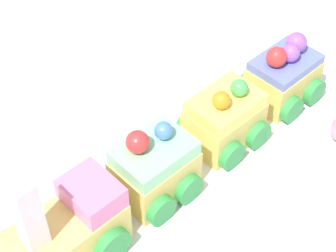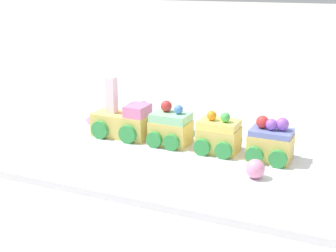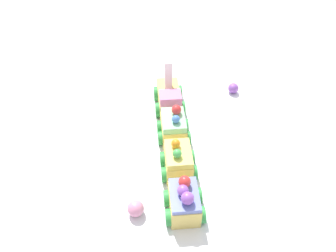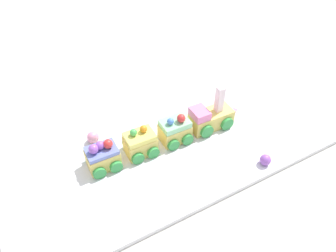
% 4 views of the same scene
% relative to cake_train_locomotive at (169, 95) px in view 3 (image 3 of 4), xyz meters
% --- Properties ---
extents(ground_plane, '(10.00, 10.00, 0.00)m').
position_rel_cake_train_locomotive_xyz_m(ground_plane, '(-0.12, 0.02, -0.04)').
color(ground_plane, beige).
extents(display_board, '(0.78, 0.40, 0.01)m').
position_rel_cake_train_locomotive_xyz_m(display_board, '(-0.12, 0.02, -0.03)').
color(display_board, white).
rests_on(display_board, ground_plane).
extents(cake_train_locomotive, '(0.13, 0.07, 0.11)m').
position_rel_cake_train_locomotive_xyz_m(cake_train_locomotive, '(0.00, 0.00, 0.00)').
color(cake_train_locomotive, '#EACC66').
rests_on(cake_train_locomotive, display_board).
extents(cake_car_mint, '(0.07, 0.07, 0.08)m').
position_rel_cake_train_locomotive_xyz_m(cake_car_mint, '(-0.11, 0.00, 0.00)').
color(cake_car_mint, '#EACC66').
rests_on(cake_car_mint, display_board).
extents(cake_car_lemon, '(0.07, 0.07, 0.07)m').
position_rel_cake_train_locomotive_xyz_m(cake_car_lemon, '(-0.19, 0.00, -0.00)').
color(cake_car_lemon, '#EACC66').
rests_on(cake_car_lemon, display_board).
extents(cake_car_blueberry, '(0.07, 0.07, 0.07)m').
position_rel_cake_train_locomotive_xyz_m(cake_car_blueberry, '(-0.28, 0.01, 0.00)').
color(cake_car_blueberry, '#EACC66').
rests_on(cake_car_blueberry, display_board).
extents(gumball_purple, '(0.02, 0.02, 0.02)m').
position_rel_cake_train_locomotive_xyz_m(gumball_purple, '(0.03, -0.16, -0.01)').
color(gumball_purple, '#9956C6').
rests_on(gumball_purple, display_board).
extents(gumball_pink, '(0.03, 0.03, 0.03)m').
position_rel_cake_train_locomotive_xyz_m(gumball_pink, '(-0.28, 0.09, -0.01)').
color(gumball_pink, pink).
rests_on(gumball_pink, display_board).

